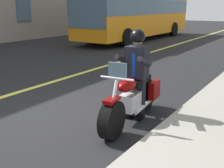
{
  "coord_description": "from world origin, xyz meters",
  "views": [
    {
      "loc": [
        3.86,
        3.81,
        2.14
      ],
      "look_at": [
        -0.3,
        1.05,
        0.75
      ],
      "focal_mm": 44.84,
      "sensor_mm": 36.0,
      "label": 1
    }
  ],
  "objects": [
    {
      "name": "bus_near",
      "position": [
        -12.85,
        -5.16,
        1.87
      ],
      "size": [
        11.05,
        2.7,
        3.3
      ],
      "color": "orange",
      "rests_on": "ground_plane"
    },
    {
      "name": "ground_plane",
      "position": [
        0.0,
        0.0,
        0.0
      ],
      "size": [
        80.0,
        80.0,
        0.0
      ],
      "primitive_type": "plane",
      "color": "black"
    },
    {
      "name": "rider_main",
      "position": [
        -0.73,
        1.32,
        1.04
      ],
      "size": [
        0.67,
        0.6,
        1.74
      ],
      "color": "black",
      "rests_on": "ground_plane"
    },
    {
      "name": "motorcycle_main",
      "position": [
        -0.55,
        1.35,
        0.45
      ],
      "size": [
        2.22,
        0.75,
        1.26
      ],
      "color": "black",
      "rests_on": "ground_plane"
    },
    {
      "name": "lane_center_stripe",
      "position": [
        0.0,
        -2.0,
        0.01
      ],
      "size": [
        60.0,
        0.16,
        0.01
      ],
      "primitive_type": "cube",
      "color": "#E5DB4C",
      "rests_on": "ground_plane"
    }
  ]
}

